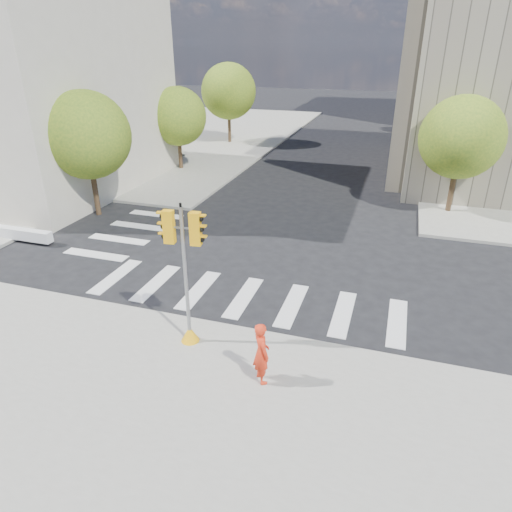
{
  "coord_description": "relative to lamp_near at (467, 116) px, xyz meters",
  "views": [
    {
      "loc": [
        4.72,
        -15.6,
        8.45
      ],
      "look_at": [
        0.6,
        -2.73,
        2.1
      ],
      "focal_mm": 32.0,
      "sensor_mm": 36.0,
      "label": 1
    }
  ],
  "objects": [
    {
      "name": "ground",
      "position": [
        -8.0,
        -14.0,
        -4.58
      ],
      "size": [
        160.0,
        160.0,
        0.0
      ],
      "primitive_type": "plane",
      "color": "black",
      "rests_on": "ground"
    },
    {
      "name": "sidewalk_far_left",
      "position": [
        -28.0,
        12.0,
        -4.5
      ],
      "size": [
        28.0,
        40.0,
        0.15
      ],
      "primitive_type": "cube",
      "color": "gray",
      "rests_on": "ground"
    },
    {
      "name": "tree_lw_near",
      "position": [
        -18.5,
        -10.0,
        -0.38
      ],
      "size": [
        4.4,
        4.4,
        6.41
      ],
      "color": "#382616",
      "rests_on": "ground"
    },
    {
      "name": "tree_lw_mid",
      "position": [
        -18.5,
        0.0,
        -0.82
      ],
      "size": [
        4.0,
        4.0,
        5.77
      ],
      "color": "#382616",
      "rests_on": "ground"
    },
    {
      "name": "tree_lw_far",
      "position": [
        -18.5,
        10.0,
        -0.04
      ],
      "size": [
        4.8,
        4.8,
        6.95
      ],
      "color": "#382616",
      "rests_on": "ground"
    },
    {
      "name": "tree_re_near",
      "position": [
        -0.5,
        -4.0,
        -0.53
      ],
      "size": [
        4.2,
        4.2,
        6.16
      ],
      "color": "#382616",
      "rests_on": "ground"
    },
    {
      "name": "tree_re_mid",
      "position": [
        -0.5,
        8.0,
        -0.23
      ],
      "size": [
        4.6,
        4.6,
        6.66
      ],
      "color": "#382616",
      "rests_on": "ground"
    },
    {
      "name": "tree_re_far",
      "position": [
        -0.5,
        20.0,
        -0.71
      ],
      "size": [
        4.0,
        4.0,
        5.88
      ],
      "color": "#382616",
      "rests_on": "ground"
    },
    {
      "name": "lamp_near",
      "position": [
        0.0,
        0.0,
        0.0
      ],
      "size": [
        0.35,
        0.18,
        8.11
      ],
      "color": "black",
      "rests_on": "sidewalk_far_right"
    },
    {
      "name": "lamp_far",
      "position": [
        0.0,
        14.0,
        0.0
      ],
      "size": [
        0.35,
        0.18,
        8.11
      ],
      "color": "black",
      "rests_on": "sidewalk_far_right"
    },
    {
      "name": "traffic_signal",
      "position": [
        -8.73,
        -19.2,
        -2.56
      ],
      "size": [
        1.08,
        0.56,
        4.42
      ],
      "rotation": [
        0.0,
        0.0,
        0.12
      ],
      "color": "#FBAD0D",
      "rests_on": "sidewalk_near"
    },
    {
      "name": "photographer",
      "position": [
        -6.12,
        -20.26,
        -3.53
      ],
      "size": [
        0.75,
        0.78,
        1.79
      ],
      "primitive_type": "imported",
      "rotation": [
        0.0,
        0.0,
        2.26
      ],
      "color": "red",
      "rests_on": "sidewalk_near"
    }
  ]
}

